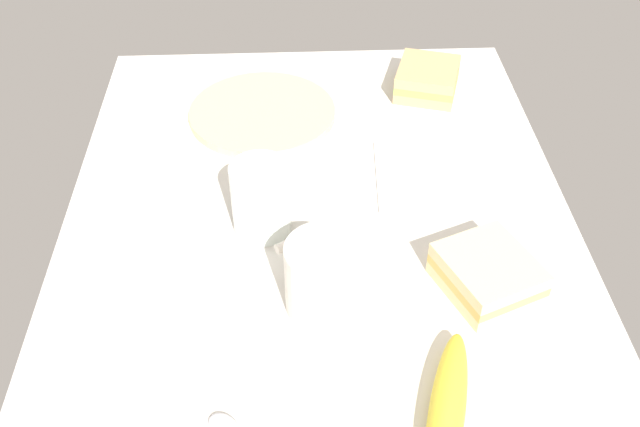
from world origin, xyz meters
TOP-DOWN VIEW (x-y plane):
  - tabletop at (0.00, 0.00)cm, footprint 90.00×64.00cm
  - plate_of_food at (-25.80, -7.44)cm, footprint 21.75×21.75cm
  - coffee_mug_black at (11.94, -0.50)cm, footprint 10.93×9.30cm
  - sandwich_main at (-31.57, 18.07)cm, footprint 12.05×11.40cm
  - sandwich_side at (10.16, 18.23)cm, footprint 13.12×12.57cm
  - glass_of_milk at (-1.15, -7.02)cm, footprint 7.16×7.16cm
  - banana at (27.35, 10.65)cm, footprint 19.39×8.80cm
  - paper_napkin at (-10.10, 15.59)cm, footprint 15.93×15.93cm

SIDE VIEW (x-z plane):
  - tabletop at x=0.00cm, z-range 0.00..2.00cm
  - paper_napkin at x=-10.10cm, z-range 2.00..2.30cm
  - plate_of_food at x=-25.80cm, z-range 2.00..3.20cm
  - banana at x=27.35cm, z-range 2.00..5.43cm
  - sandwich_side at x=10.16cm, z-range 2.00..6.40cm
  - sandwich_main at x=-31.57cm, z-range 2.00..6.40cm
  - glass_of_milk at x=-1.15cm, z-range 1.50..10.82cm
  - coffee_mug_black at x=11.94cm, z-range 2.14..10.89cm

